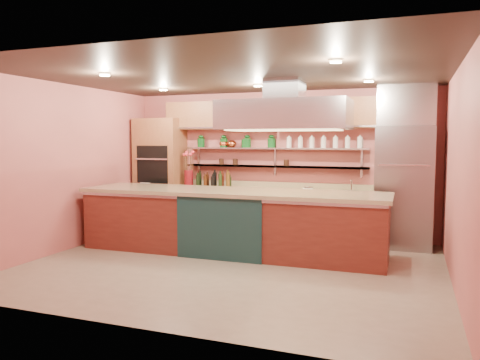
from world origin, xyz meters
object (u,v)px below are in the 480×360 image
at_px(copper_kettle, 232,144).
at_px(green_canister, 245,143).
at_px(kitchen_scale, 308,188).
at_px(refrigerator, 404,187).
at_px(flower_vase, 189,178).
at_px(island, 231,221).

relative_size(copper_kettle, green_canister, 1.12).
bearing_deg(copper_kettle, kitchen_scale, -7.82).
relative_size(refrigerator, copper_kettle, 11.51).
height_order(flower_vase, green_canister, green_canister).
bearing_deg(flower_vase, refrigerator, -0.14).
xyz_separation_m(refrigerator, flower_vase, (-4.13, 0.01, 0.04)).
distance_m(flower_vase, copper_kettle, 1.12).
xyz_separation_m(copper_kettle, green_canister, (0.28, 0.00, 0.01)).
bearing_deg(kitchen_scale, island, -127.90).
distance_m(island, kitchen_scale, 1.78).
xyz_separation_m(refrigerator, green_canister, (-3.00, 0.23, 0.75)).
bearing_deg(island, refrigerator, 26.98).
height_order(island, copper_kettle, copper_kettle).
xyz_separation_m(island, copper_kettle, (-0.61, 1.63, 1.27)).
distance_m(island, copper_kettle, 2.15).
distance_m(refrigerator, kitchen_scale, 1.67).
bearing_deg(refrigerator, copper_kettle, 175.98).
height_order(refrigerator, kitchen_scale, refrigerator).
bearing_deg(kitchen_scale, refrigerator, -3.12).
relative_size(flower_vase, green_canister, 1.98).
bearing_deg(refrigerator, kitchen_scale, 179.66).
height_order(kitchen_scale, copper_kettle, copper_kettle).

